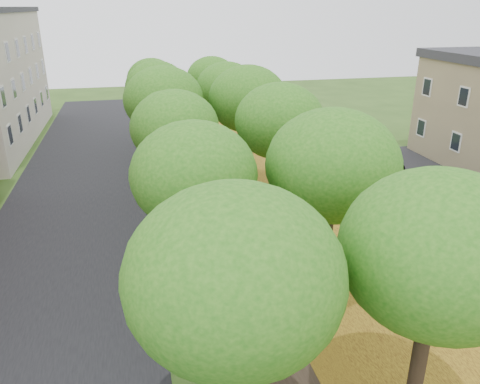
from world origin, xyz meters
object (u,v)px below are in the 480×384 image
bench (277,286)px  car_red (419,199)px  car_grey (374,167)px  car_silver (439,210)px  car_white (353,155)px

bench → car_red: size_ratio=0.57×
bench → car_grey: size_ratio=0.41×
car_silver → car_grey: (0.00, 6.92, 0.07)m
car_red → car_grey: bearing=20.4°
car_silver → car_red: 1.72m
car_grey → car_white: 3.00m
car_silver → car_grey: size_ratio=0.77×
car_red → car_grey: size_ratio=0.72×
car_grey → bench: bearing=114.4°
bench → car_red: (10.14, 6.30, 0.11)m
car_grey → car_white: bearing=-24.2°
car_red → car_white: (0.00, 8.21, 0.02)m
bench → car_white: size_ratio=0.47×
car_silver → bench: bearing=106.1°
car_grey → car_white: size_ratio=1.15×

